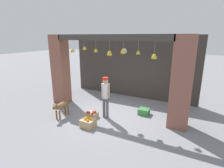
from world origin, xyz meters
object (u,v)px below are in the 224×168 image
Objects in this scene: produce_box_green at (144,112)px; fruit_crate_oranges at (88,123)px; fruit_crate_apples at (92,115)px; dog at (61,106)px; wall_clock at (124,51)px; shopkeeper at (106,94)px; water_bottle at (82,119)px.

fruit_crate_oranges is at bearing -127.45° from produce_box_green.
dog is at bearing -154.61° from fruit_crate_apples.
wall_clock reaches higher than dog.
wall_clock reaches higher than fruit_crate_apples.
wall_clock reaches higher than shopkeeper.
fruit_crate_apples is (-0.51, -0.28, -0.88)m from shopkeeper.
fruit_crate_oranges is at bearing 64.15° from shopkeeper.
wall_clock is (0.04, 3.22, 2.37)m from fruit_crate_apples.
shopkeeper is 3.37× the size of fruit_crate_oranges.
shopkeeper is 1.31m from fruit_crate_oranges.
water_bottle reaches higher than produce_box_green.
fruit_crate_apples is (-0.31, 0.70, -0.03)m from fruit_crate_oranges.
dog is 2.25× the size of fruit_crate_apples.
shopkeeper is 1.34m from water_bottle.
dog reaches higher than fruit_crate_apples.
produce_box_green is (2.96, 1.83, -0.36)m from dog.
fruit_crate_oranges is 2.51m from produce_box_green.
shopkeeper is 5.56× the size of wall_clock.
wall_clock reaches higher than produce_box_green.
water_bottle is at bearing -92.98° from wall_clock.
dog is 0.59× the size of shopkeeper.
water_bottle is (0.97, 0.07, -0.36)m from dog.
shopkeeper is 3.33m from wall_clock.
dog is 3.89× the size of water_bottle.
fruit_crate_apples is at bearing 113.75° from fruit_crate_oranges.
produce_box_green is at bearing 41.48° from water_bottle.
produce_box_green is at bearing -156.24° from shopkeeper.
dog is 3.27× the size of wall_clock.
water_bottle is (-1.99, -1.76, -0.01)m from produce_box_green.
dog is 1.04m from water_bottle.
wall_clock is at bearing 87.02° from water_bottle.
fruit_crate_apples reaches higher than water_bottle.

